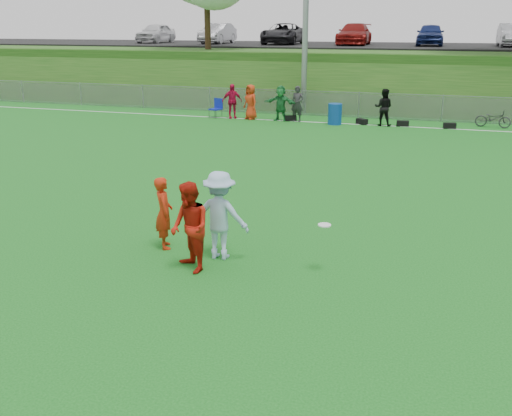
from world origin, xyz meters
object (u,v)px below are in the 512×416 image
at_px(bicycle, 493,119).
at_px(player_blue, 220,215).
at_px(recycling_bin, 335,114).
at_px(player_red_center, 190,228).
at_px(frisbee, 325,225).
at_px(player_red_left, 164,213).

bearing_deg(bicycle, player_blue, 169.86).
distance_m(player_blue, recycling_bin, 16.61).
height_order(player_red_center, frisbee, player_red_center).
bearing_deg(frisbee, bicycle, 76.02).
xyz_separation_m(player_blue, bicycle, (6.60, 17.90, -0.50)).
bearing_deg(player_red_left, player_blue, -129.14).
xyz_separation_m(recycling_bin, bicycle, (7.04, 1.30, -0.08)).
bearing_deg(player_red_left, frisbee, -125.63).
bearing_deg(player_red_center, frisbee, 58.58).
bearing_deg(recycling_bin, bicycle, 10.42).
height_order(player_red_left, frisbee, player_red_left).
relative_size(recycling_bin, bicycle, 0.63).
height_order(player_red_left, player_blue, player_blue).
height_order(player_red_left, bicycle, player_red_left).
height_order(frisbee, bicycle, frisbee).
height_order(player_red_center, bicycle, player_red_center).
bearing_deg(frisbee, player_red_center, -164.33).
distance_m(player_red_center, recycling_bin, 17.37).
bearing_deg(player_red_center, player_blue, 109.94).
xyz_separation_m(player_blue, recycling_bin, (-0.45, 16.60, -0.42)).
bearing_deg(player_blue, player_red_center, 65.29).
relative_size(player_red_center, frisbee, 6.96).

